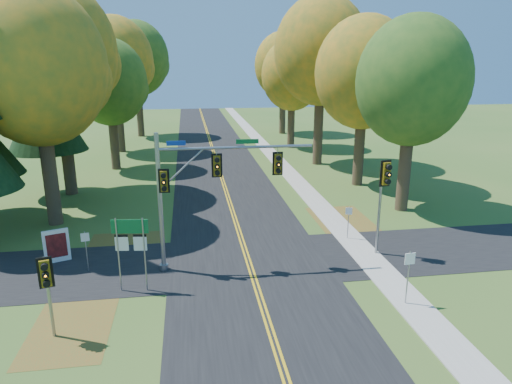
{
  "coord_description": "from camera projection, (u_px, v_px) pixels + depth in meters",
  "views": [
    {
      "loc": [
        -2.8,
        -19.25,
        9.84
      ],
      "look_at": [
        0.64,
        3.52,
        3.2
      ],
      "focal_mm": 32.0,
      "sensor_mm": 36.0,
      "label": 1
    }
  ],
  "objects": [
    {
      "name": "leaf_patch_e",
      "position": [
        349.0,
        227.0,
        28.09
      ],
      "size": [
        3.5,
        8.0,
        0.0
      ],
      "primitive_type": "cube",
      "color": "brown",
      "rests_on": "ground"
    },
    {
      "name": "tree_w_b",
      "position": [
        57.0,
        53.0,
        32.34
      ],
      "size": [
        8.6,
        8.6,
        15.38
      ],
      "color": "#38281C",
      "rests_on": "ground"
    },
    {
      "name": "tree_w_e",
      "position": [
        137.0,
        59.0,
        59.23
      ],
      "size": [
        8.4,
        8.4,
        14.97
      ],
      "color": "#38281C",
      "rests_on": "ground"
    },
    {
      "name": "road_main",
      "position": [
        254.0,
        278.0,
        21.42
      ],
      "size": [
        8.0,
        160.0,
        0.02
      ],
      "primitive_type": "cube",
      "color": "black",
      "rests_on": "ground"
    },
    {
      "name": "tree_e_b",
      "position": [
        364.0,
        73.0,
        35.33
      ],
      "size": [
        7.6,
        7.6,
        13.33
      ],
      "color": "#38281C",
      "rests_on": "ground"
    },
    {
      "name": "tree_e_e",
      "position": [
        284.0,
        66.0,
        61.78
      ],
      "size": [
        7.8,
        7.8,
        13.74
      ],
      "color": "#38281C",
      "rests_on": "ground"
    },
    {
      "name": "traffic_mast",
      "position": [
        199.0,
        183.0,
        21.33
      ],
      "size": [
        7.43,
        0.66,
        6.74
      ],
      "rotation": [
        0.0,
        0.0,
        -0.0
      ],
      "color": "gray",
      "rests_on": "ground"
    },
    {
      "name": "sidewalk_east",
      "position": [
        379.0,
        269.0,
        22.3
      ],
      "size": [
        1.6,
        160.0,
        0.06
      ],
      "primitive_type": "cube",
      "color": "#9E998E",
      "rests_on": "ground"
    },
    {
      "name": "pine_c",
      "position": [
        38.0,
        63.0,
        32.07
      ],
      "size": [
        5.6,
        5.6,
        20.56
      ],
      "color": "#38281C",
      "rests_on": "ground"
    },
    {
      "name": "tree_w_d",
      "position": [
        115.0,
        61.0,
        48.78
      ],
      "size": [
        8.2,
        8.2,
        14.56
      ],
      "color": "#38281C",
      "rests_on": "ground"
    },
    {
      "name": "centerline_left",
      "position": [
        252.0,
        278.0,
        21.4
      ],
      "size": [
        0.1,
        160.0,
        0.01
      ],
      "primitive_type": "cube",
      "color": "gold",
      "rests_on": "road_main"
    },
    {
      "name": "road_cross",
      "position": [
        248.0,
        261.0,
        23.32
      ],
      "size": [
        60.0,
        6.0,
        0.02
      ],
      "primitive_type": "cube",
      "color": "black",
      "rests_on": "ground"
    },
    {
      "name": "route_sign_cluster",
      "position": [
        131.0,
        240.0,
        19.66
      ],
      "size": [
        1.59,
        0.27,
        3.41
      ],
      "rotation": [
        0.0,
        0.0,
        -0.13
      ],
      "color": "gray",
      "rests_on": "ground"
    },
    {
      "name": "centerline_right",
      "position": [
        256.0,
        278.0,
        21.43
      ],
      "size": [
        0.1,
        160.0,
        0.01
      ],
      "primitive_type": "cube",
      "color": "gold",
      "rests_on": "road_main"
    },
    {
      "name": "leaf_patch_w_far",
      "position": [
        72.0,
        327.0,
        17.49
      ],
      "size": [
        3.0,
        5.0,
        0.0
      ],
      "primitive_type": "cube",
      "color": "brown",
      "rests_on": "ground"
    },
    {
      "name": "tree_w_c",
      "position": [
        110.0,
        83.0,
        41.1
      ],
      "size": [
        6.8,
        6.8,
        11.91
      ],
      "color": "#38281C",
      "rests_on": "ground"
    },
    {
      "name": "east_signal_pole",
      "position": [
        384.0,
        184.0,
        22.89
      ],
      "size": [
        0.59,
        0.69,
        5.12
      ],
      "rotation": [
        0.0,
        0.0,
        0.19
      ],
      "color": "gray",
      "rests_on": "ground"
    },
    {
      "name": "tree_w_a",
      "position": [
        38.0,
        67.0,
        26.11
      ],
      "size": [
        8.0,
        8.0,
        14.15
      ],
      "color": "#38281C",
      "rests_on": "ground"
    },
    {
      "name": "reg_sign_w",
      "position": [
        86.0,
        244.0,
        21.8
      ],
      "size": [
        0.39,
        0.1,
        2.04
      ],
      "rotation": [
        0.0,
        0.0,
        0.2
      ],
      "color": "gray",
      "rests_on": "ground"
    },
    {
      "name": "info_kiosk",
      "position": [
        57.0,
        246.0,
        22.97
      ],
      "size": [
        1.22,
        0.6,
        1.72
      ],
      "rotation": [
        0.0,
        0.0,
        0.36
      ],
      "color": "silver",
      "rests_on": "ground"
    },
    {
      "name": "ped_signal_pole",
      "position": [
        46.0,
        279.0,
        16.09
      ],
      "size": [
        0.51,
        0.6,
        3.27
      ],
      "rotation": [
        0.0,
        0.0,
        0.27
      ],
      "color": "gray",
      "rests_on": "ground"
    },
    {
      "name": "leaf_patch_w_near",
      "position": [
        122.0,
        253.0,
        24.28
      ],
      "size": [
        4.0,
        6.0,
        0.0
      ],
      "primitive_type": "cube",
      "color": "brown",
      "rests_on": "ground"
    },
    {
      "name": "tree_e_a",
      "position": [
        413.0,
        82.0,
        29.05
      ],
      "size": [
        7.2,
        7.2,
        12.73
      ],
      "color": "#38281C",
      "rests_on": "ground"
    },
    {
      "name": "reg_sign_e_south",
      "position": [
        409.0,
        268.0,
        18.69
      ],
      "size": [
        0.46,
        0.09,
        2.41
      ],
      "rotation": [
        0.0,
        0.0,
        0.1
      ],
      "color": "gray",
      "rests_on": "ground"
    },
    {
      "name": "tree_e_c",
      "position": [
        322.0,
        52.0,
        42.39
      ],
      "size": [
        8.8,
        8.8,
        15.79
      ],
      "color": "#38281C",
      "rests_on": "ground"
    },
    {
      "name": "reg_sign_e_north",
      "position": [
        349.0,
        217.0,
        25.78
      ],
      "size": [
        0.37,
        0.13,
        1.96
      ],
      "rotation": [
        0.0,
        0.0,
        -0.27
      ],
      "color": "gray",
      "rests_on": "ground"
    },
    {
      "name": "ground",
      "position": [
        254.0,
        278.0,
        21.42
      ],
      "size": [
        160.0,
        160.0,
        0.0
      ],
      "primitive_type": "plane",
      "color": "#325B20",
      "rests_on": "ground"
    },
    {
      "name": "tree_e_d",
      "position": [
        292.0,
        75.0,
        51.69
      ],
      "size": [
        7.0,
        7.0,
        12.32
      ],
      "color": "#38281C",
      "rests_on": "ground"
    }
  ]
}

